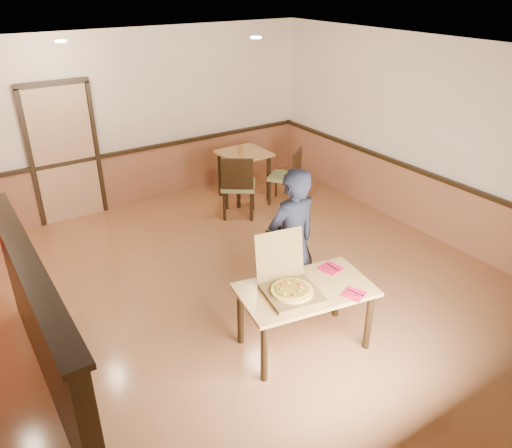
{
  "coord_description": "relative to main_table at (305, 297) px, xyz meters",
  "views": [
    {
      "loc": [
        -2.36,
        -4.19,
        3.54
      ],
      "look_at": [
        0.41,
        0.0,
        0.99
      ],
      "focal_mm": 35.0,
      "sensor_mm": 36.0,
      "label": 1
    }
  ],
  "objects": [
    {
      "name": "chair_rail_right",
      "position": [
        3.11,
        1.0,
        0.31
      ],
      "size": [
        0.06,
        7.0,
        0.06
      ],
      "primitive_type": "cube",
      "color": "black",
      "rests_on": "wall_right"
    },
    {
      "name": "diner",
      "position": [
        0.25,
        0.58,
        0.27
      ],
      "size": [
        0.66,
        0.45,
        1.76
      ],
      "primitive_type": "imported",
      "rotation": [
        0.0,
        0.0,
        3.19
      ],
      "color": "black",
      "rests_on": "floor"
    },
    {
      "name": "spot_c",
      "position": [
        1.06,
        2.5,
        2.17
      ],
      "size": [
        0.14,
        0.14,
        0.02
      ],
      "primitive_type": "cylinder",
      "color": "#FCE2B0",
      "rests_on": "ceiling"
    },
    {
      "name": "main_table",
      "position": [
        0.0,
        0.0,
        0.0
      ],
      "size": [
        1.45,
        0.98,
        0.72
      ],
      "rotation": [
        0.0,
        0.0,
        -0.17
      ],
      "color": "#AE8349",
      "rests_on": "floor"
    },
    {
      "name": "back_door",
      "position": [
        -1.14,
        4.46,
        0.44
      ],
      "size": [
        0.9,
        0.06,
        2.1
      ],
      "primitive_type": "cube",
      "color": "tan",
      "rests_on": "wall_back"
    },
    {
      "name": "side_chair_left",
      "position": [
        1.06,
        3.01,
        -0.04
      ],
      "size": [
        0.72,
        0.72,
        1.04
      ],
      "rotation": [
        0.0,
        0.0,
        2.52
      ],
      "color": "olive",
      "rests_on": "floor"
    },
    {
      "name": "pizza_box",
      "position": [
        -0.18,
        0.04,
        0.18
      ],
      "size": [
        0.62,
        0.7,
        0.55
      ],
      "rotation": [
        0.0,
        0.0,
        -0.19
      ],
      "color": "brown",
      "rests_on": "main_table"
    },
    {
      "name": "ceiling",
      "position": [
        -0.34,
        1.0,
        2.19
      ],
      "size": [
        7.0,
        7.0,
        0.0
      ],
      "primitive_type": "plane",
      "rotation": [
        3.14,
        0.0,
        0.0
      ],
      "color": "black",
      "rests_on": "wall_back"
    },
    {
      "name": "side_table",
      "position": [
        1.55,
        3.63,
        0.03
      ],
      "size": [
        0.77,
        0.77,
        0.82
      ],
      "rotation": [
        0.0,
        0.0,
        0.01
      ],
      "color": "#AE8349",
      "rests_on": "floor"
    },
    {
      "name": "wainscot_back",
      "position": [
        -0.34,
        4.47,
        -0.16
      ],
      "size": [
        7.0,
        0.04,
        0.9
      ],
      "primitive_type": "cube",
      "color": "#935A3B",
      "rests_on": "floor"
    },
    {
      "name": "diner_chair",
      "position": [
        0.29,
        0.72,
        -0.11
      ],
      "size": [
        0.6,
        0.6,
        0.92
      ],
      "rotation": [
        0.0,
        0.0,
        -0.4
      ],
      "color": "olive",
      "rests_on": "floor"
    },
    {
      "name": "spot_b",
      "position": [
        -1.14,
        3.5,
        2.17
      ],
      "size": [
        0.14,
        0.14,
        0.02
      ],
      "primitive_type": "cylinder",
      "color": "#FCE2B0",
      "rests_on": "ceiling"
    },
    {
      "name": "chair_rail_back",
      "position": [
        -0.34,
        4.45,
        0.31
      ],
      "size": [
        7.0,
        0.06,
        0.06
      ],
      "primitive_type": "cube",
      "color": "black",
      "rests_on": "wall_back"
    },
    {
      "name": "napkin_near",
      "position": [
        0.33,
        -0.34,
        0.11
      ],
      "size": [
        0.27,
        0.27,
        0.01
      ],
      "rotation": [
        0.0,
        0.0,
        0.41
      ],
      "color": "red",
      "rests_on": "main_table"
    },
    {
      "name": "booth_partition",
      "position": [
        -2.34,
        0.8,
        0.13
      ],
      "size": [
        0.2,
        3.1,
        1.44
      ],
      "color": "black",
      "rests_on": "floor"
    },
    {
      "name": "floor",
      "position": [
        -0.34,
        1.0,
        -0.61
      ],
      "size": [
        7.0,
        7.0,
        0.0
      ],
      "primitive_type": "plane",
      "color": "#A76A41",
      "rests_on": "ground"
    },
    {
      "name": "wall_right",
      "position": [
        3.16,
        1.0,
        0.79
      ],
      "size": [
        0.0,
        7.0,
        7.0
      ],
      "primitive_type": "plane",
      "rotation": [
        1.57,
        0.0,
        -1.57
      ],
      "color": "beige",
      "rests_on": "floor"
    },
    {
      "name": "pizza",
      "position": [
        -0.19,
        -0.02,
        0.16
      ],
      "size": [
        0.53,
        0.53,
        0.03
      ],
      "primitive_type": "cylinder",
      "rotation": [
        0.0,
        0.0,
        0.33
      ],
      "color": "#E4C553",
      "rests_on": "pizza_box"
    },
    {
      "name": "napkin_far",
      "position": [
        0.45,
        0.14,
        0.11
      ],
      "size": [
        0.25,
        0.25,
        0.01
      ],
      "rotation": [
        0.0,
        0.0,
        0.17
      ],
      "color": "red",
      "rests_on": "main_table"
    },
    {
      "name": "wainscot_right",
      "position": [
        3.13,
        1.0,
        -0.16
      ],
      "size": [
        0.04,
        7.0,
        0.9
      ],
      "primitive_type": "cube",
      "color": "#935A3B",
      "rests_on": "floor"
    },
    {
      "name": "wall_back",
      "position": [
        -0.34,
        4.5,
        0.79
      ],
      "size": [
        7.0,
        0.0,
        7.0
      ],
      "primitive_type": "plane",
      "rotation": [
        1.57,
        0.0,
        0.0
      ],
      "color": "beige",
      "rests_on": "floor"
    },
    {
      "name": "condiment",
      "position": [
        1.42,
        3.53,
        0.3
      ],
      "size": [
        0.06,
        0.06,
        0.16
      ],
      "primitive_type": "cylinder",
      "color": "#98581B",
      "rests_on": "side_table"
    },
    {
      "name": "side_chair_right",
      "position": [
        2.05,
        3.02,
        -0.09
      ],
      "size": [
        0.65,
        0.65,
        0.94
      ],
      "rotation": [
        0.0,
        0.0,
        3.8
      ],
      "color": "olive",
      "rests_on": "floor"
    }
  ]
}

